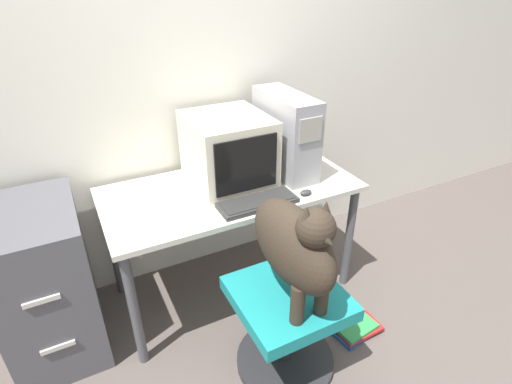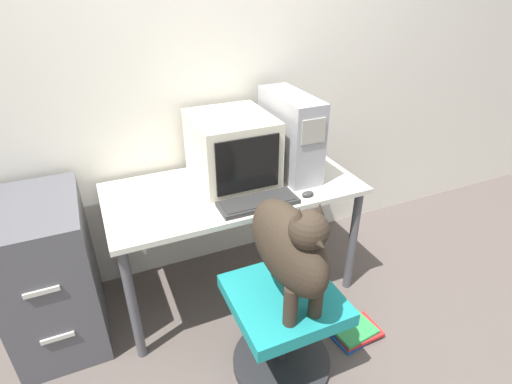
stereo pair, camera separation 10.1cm
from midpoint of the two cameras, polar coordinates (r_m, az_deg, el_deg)
name	(u,v)px [view 2 (the right image)]	position (r m, az deg, el deg)	size (l,w,h in m)	color
ground_plane	(258,322)	(2.47, 1.48, -18.12)	(12.00, 12.00, 0.00)	#564C47
wall_back	(205,70)	(2.43, -6.03, 16.87)	(8.00, 0.05, 2.60)	silver
desk	(234,200)	(2.30, -1.96, -1.10)	(1.42, 0.69, 0.74)	beige
crt_monitor	(232,149)	(2.26, -2.19, 6.20)	(0.43, 0.48, 0.38)	beige
pc_tower	(290,134)	(2.35, 6.12, 8.18)	(0.19, 0.50, 0.47)	#99999E
keyboard	(258,202)	(2.08, 1.71, -1.52)	(0.42, 0.16, 0.03)	#2D2D2D
computer_mouse	(308,194)	(2.17, 8.73, -0.30)	(0.07, 0.04, 0.03)	#333333
office_chair	(283,324)	(2.07, 5.38, -18.26)	(0.51, 0.51, 0.49)	#262628
dog	(290,246)	(1.72, 6.63, -7.68)	(0.22, 0.56, 0.57)	#33281E
filing_cabinet	(51,274)	(2.36, -26.20, -10.55)	(0.43, 0.62, 0.84)	#4C4C51
book_stack_floor	(355,331)	(2.46, 15.15, -18.64)	(0.29, 0.22, 0.06)	#1E4C9E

